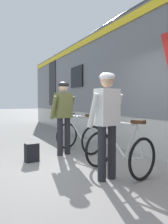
{
  "coord_description": "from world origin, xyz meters",
  "views": [
    {
      "loc": [
        -1.86,
        -3.81,
        1.29
      ],
      "look_at": [
        0.43,
        1.12,
        1.05
      ],
      "focal_mm": 37.75,
      "sensor_mm": 36.0,
      "label": 1
    }
  ],
  "objects": [
    {
      "name": "backpack_on_platform",
      "position": [
        -0.77,
        1.19,
        0.2
      ],
      "size": [
        0.31,
        0.23,
        0.4
      ],
      "primitive_type": "cube",
      "rotation": [
        0.0,
        0.0,
        0.17
      ],
      "color": "black",
      "rests_on": "ground"
    },
    {
      "name": "cyclist_near_in_white",
      "position": [
        0.1,
        -0.49,
        1.05
      ],
      "size": [
        0.65,
        0.39,
        1.76
      ],
      "color": "#232328",
      "rests_on": "ground"
    },
    {
      "name": "cyclist_far_in_olive",
      "position": [
        0.08,
        1.53,
        1.05
      ],
      "size": [
        0.66,
        0.42,
        1.76
      ],
      "color": "#232328",
      "rests_on": "ground"
    },
    {
      "name": "ground_plane",
      "position": [
        0.0,
        0.0,
        0.0
      ],
      "size": [
        80.0,
        80.0,
        0.0
      ],
      "primitive_type": "plane",
      "color": "gray"
    },
    {
      "name": "bicycle_near_white",
      "position": [
        0.47,
        -0.29,
        0.4
      ],
      "size": [
        0.97,
        1.22,
        0.99
      ],
      "color": "black",
      "rests_on": "ground"
    },
    {
      "name": "bicycle_far_silver",
      "position": [
        0.57,
        1.71,
        0.4
      ],
      "size": [
        0.98,
        1.23,
        0.99
      ],
      "color": "black",
      "rests_on": "ground"
    },
    {
      "name": "water_bottle_near_the_bikes",
      "position": [
        0.58,
        0.65,
        0.1
      ],
      "size": [
        0.07,
        0.07,
        0.2
      ],
      "primitive_type": "cylinder",
      "color": "red",
      "rests_on": "ground"
    }
  ]
}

